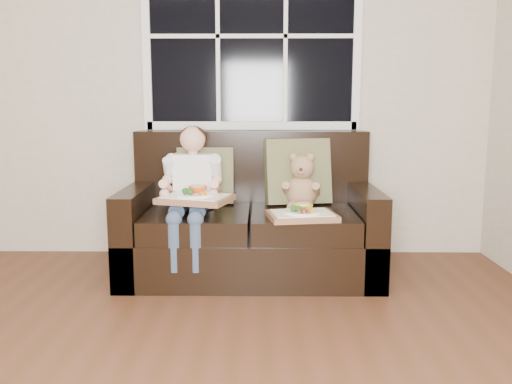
{
  "coord_description": "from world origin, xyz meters",
  "views": [
    {
      "loc": [
        0.52,
        -1.65,
        1.16
      ],
      "look_at": [
        0.49,
        1.85,
        0.59
      ],
      "focal_mm": 38.0,
      "sensor_mm": 36.0,
      "label": 1
    }
  ],
  "objects_px": {
    "teddy_bear": "(302,185)",
    "tray_left": "(196,197)",
    "child": "(192,182)",
    "tray_right": "(302,214)",
    "loveseat": "(251,228)"
  },
  "relations": [
    {
      "from": "tray_left",
      "to": "tray_right",
      "type": "xyz_separation_m",
      "value": [
        0.67,
        -0.06,
        -0.1
      ]
    },
    {
      "from": "child",
      "to": "teddy_bear",
      "type": "relative_size",
      "value": 2.2
    },
    {
      "from": "child",
      "to": "tray_right",
      "type": "xyz_separation_m",
      "value": [
        0.72,
        -0.24,
        -0.16
      ]
    },
    {
      "from": "teddy_bear",
      "to": "tray_right",
      "type": "relative_size",
      "value": 0.86
    },
    {
      "from": "child",
      "to": "teddy_bear",
      "type": "height_order",
      "value": "child"
    },
    {
      "from": "teddy_bear",
      "to": "tray_right",
      "type": "xyz_separation_m",
      "value": [
        -0.03,
        -0.4,
        -0.13
      ]
    },
    {
      "from": "loveseat",
      "to": "tray_right",
      "type": "relative_size",
      "value": 3.71
    },
    {
      "from": "tray_right",
      "to": "teddy_bear",
      "type": "bearing_deg",
      "value": 76.42
    },
    {
      "from": "teddy_bear",
      "to": "tray_left",
      "type": "relative_size",
      "value": 0.77
    },
    {
      "from": "teddy_bear",
      "to": "tray_right",
      "type": "bearing_deg",
      "value": -86.24
    },
    {
      "from": "tray_left",
      "to": "tray_right",
      "type": "distance_m",
      "value": 0.68
    },
    {
      "from": "child",
      "to": "tray_right",
      "type": "height_order",
      "value": "child"
    },
    {
      "from": "child",
      "to": "teddy_bear",
      "type": "bearing_deg",
      "value": 11.95
    },
    {
      "from": "teddy_bear",
      "to": "child",
      "type": "bearing_deg",
      "value": -160.51
    },
    {
      "from": "child",
      "to": "tray_right",
      "type": "distance_m",
      "value": 0.77
    }
  ]
}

